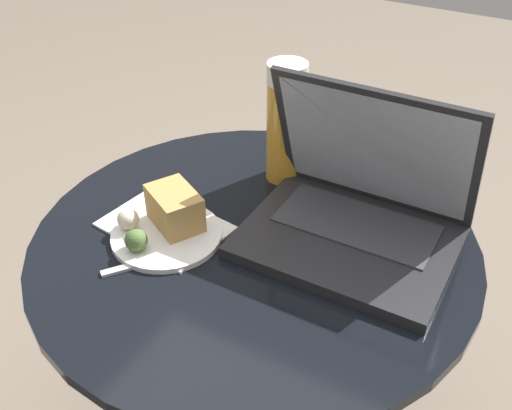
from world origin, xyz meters
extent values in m
cylinder|color=#515156|center=(0.00, 0.00, 0.27)|extent=(0.07, 0.07, 0.51)
cylinder|color=black|center=(0.00, 0.00, 0.53)|extent=(0.70, 0.70, 0.02)
cube|color=white|center=(-0.14, -0.05, 0.54)|extent=(0.21, 0.16, 0.00)
cube|color=#232326|center=(0.13, 0.05, 0.55)|extent=(0.32, 0.24, 0.02)
cube|color=#333338|center=(0.13, 0.09, 0.56)|extent=(0.25, 0.12, 0.00)
cube|color=#232326|center=(0.13, 0.13, 0.67)|extent=(0.32, 0.09, 0.23)
cube|color=silver|center=(0.13, 0.13, 0.67)|extent=(0.29, 0.07, 0.20)
cylinder|color=gold|center=(-0.04, 0.18, 0.63)|extent=(0.07, 0.07, 0.18)
cylinder|color=white|center=(-0.04, 0.18, 0.74)|extent=(0.07, 0.07, 0.03)
cylinder|color=white|center=(-0.12, -0.07, 0.54)|extent=(0.17, 0.17, 0.01)
cube|color=tan|center=(-0.12, -0.04, 0.58)|extent=(0.11, 0.10, 0.06)
sphere|color=#4C6B33|center=(-0.13, -0.12, 0.56)|extent=(0.03, 0.03, 0.03)
sphere|color=beige|center=(-0.18, -0.09, 0.56)|extent=(0.03, 0.03, 0.03)
cube|color=#B2B2B7|center=(-0.12, -0.14, 0.54)|extent=(0.08, 0.10, 0.00)
cube|color=#B2B2B7|center=(-0.07, -0.08, 0.54)|extent=(0.05, 0.05, 0.00)
camera|label=1|loc=(0.36, -0.64, 1.13)|focal=42.00mm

